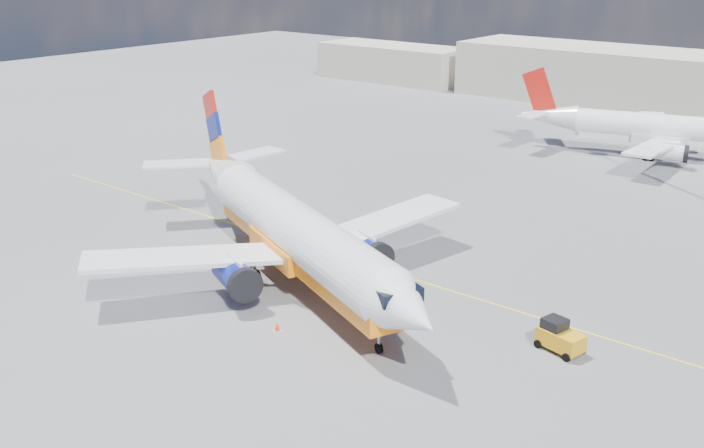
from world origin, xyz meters
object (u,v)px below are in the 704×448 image
Objects in this scene: second_jet at (661,130)px; gse_tug at (560,337)px; traffic_cone at (277,327)px; main_jet at (293,231)px.

gse_tug is at bearing -93.20° from second_jet.
second_jet is at bearing 115.46° from gse_tug.
gse_tug is 16.60m from traffic_cone.
main_jet is 1.17× the size of second_jet.
main_jet is 8.50m from traffic_cone.
traffic_cone is (-3.57, -56.46, -2.76)m from second_jet.
second_jet is 53.53× the size of traffic_cone.
gse_tug is at bearing 29.45° from main_jet.
gse_tug is (10.69, -47.98, -2.16)m from second_jet.
second_jet is 10.54× the size of gse_tug.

